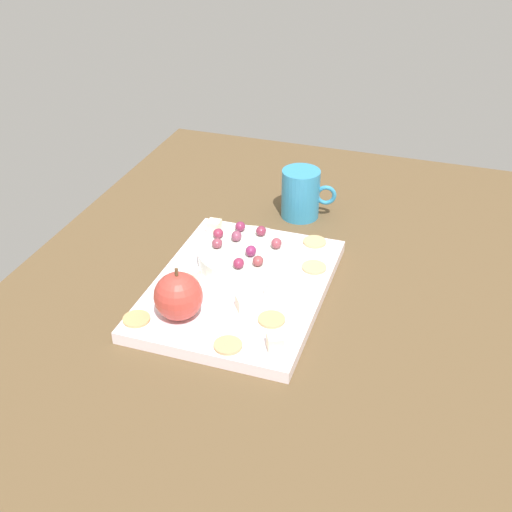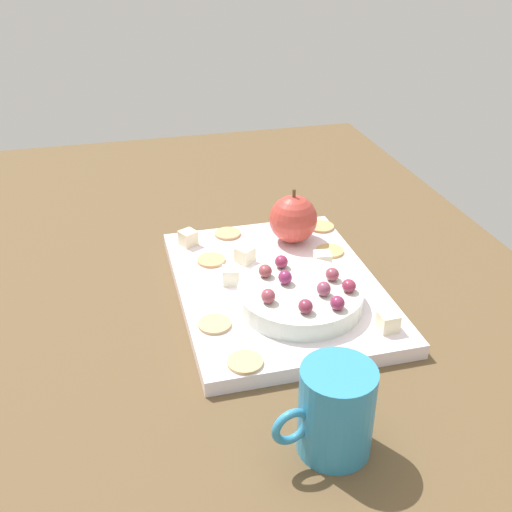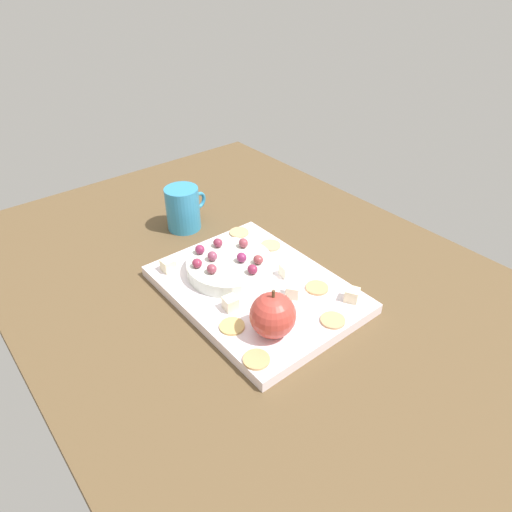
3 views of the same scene
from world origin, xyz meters
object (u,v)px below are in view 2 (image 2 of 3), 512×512
object	(u,v)px
cracker_3	(321,227)
grape_3	(285,277)
cheese_cube_1	(245,255)
grape_4	(281,262)
cheese_cube_0	(188,238)
grape_2	(268,296)
cracker_1	(245,362)
grape_0	(337,303)
cracker_0	(228,234)
cracker_5	(215,324)
grape_8	(332,274)
cup	(335,411)
grape_7	(264,271)
grape_1	(306,306)
grape_5	(349,286)
cheese_cube_4	(231,275)
grape_6	(324,289)
cracker_4	(211,260)
cheese_cube_3	(388,322)
cheese_cube_2	(323,260)
cracker_2	(330,251)
apple_whole	(293,219)
platter	(277,288)
serving_dish	(300,297)

from	to	relation	value
cracker_3	grape_3	world-z (taller)	grape_3
cheese_cube_1	grape_4	xyz separation A→B (cm)	(-6.89, -3.34, 2.22)
cheese_cube_0	grape_2	distance (cm)	22.67
cracker_1	grape_2	distance (cm)	9.49
grape_0	cracker_0	bearing A→B (deg)	16.04
cracker_5	grape_0	bearing A→B (deg)	-104.67
grape_3	grape_8	world-z (taller)	grape_3
grape_0	cup	size ratio (longest dim) A/B	0.18
cracker_5	grape_7	bearing A→B (deg)	-53.67
cracker_5	grape_4	bearing A→B (deg)	-55.20
cheese_cube_1	grape_1	world-z (taller)	grape_1
grape_1	grape_5	bearing A→B (deg)	-65.55
cheese_cube_4	grape_6	size ratio (longest dim) A/B	1.17
cheese_cube_1	grape_0	world-z (taller)	grape_0
cracker_0	cracker_5	world-z (taller)	same
cracker_1	cup	world-z (taller)	cup
cracker_4	grape_1	size ratio (longest dim) A/B	2.11
cheese_cube_1	grape_1	distance (cm)	18.05
grape_5	cup	size ratio (longest dim) A/B	0.18
cheese_cube_0	grape_6	size ratio (longest dim) A/B	1.17
cracker_4	grape_5	distance (cm)	21.71
cheese_cube_3	cracker_5	size ratio (longest dim) A/B	0.55
cheese_cube_1	grape_8	size ratio (longest dim) A/B	1.17
cracker_3	grape_6	size ratio (longest dim) A/B	2.11
cheese_cube_2	cracker_2	world-z (taller)	cheese_cube_2
cheese_cube_2	grape_2	bearing A→B (deg)	133.81
cracker_5	grape_6	bearing A→B (deg)	-91.69
cheese_cube_1	cracker_3	world-z (taller)	cheese_cube_1
cheese_cube_1	cheese_cube_2	world-z (taller)	same
grape_8	grape_0	bearing A→B (deg)	164.67
apple_whole	cheese_cube_0	size ratio (longest dim) A/B	3.23
platter	cheese_cube_4	world-z (taller)	cheese_cube_4
cheese_cube_3	grape_1	size ratio (longest dim) A/B	1.17
cracker_2	cracker_0	bearing A→B (deg)	55.66
cheese_cube_0	cracker_3	bearing A→B (deg)	-89.06
cheese_cube_1	cracker_3	distance (cm)	16.05
grape_3	cracker_3	bearing A→B (deg)	-32.15
grape_6	platter	bearing A→B (deg)	23.29
grape_4	grape_5	world-z (taller)	same
cup	cracker_0	bearing A→B (deg)	1.63
apple_whole	grape_4	distance (cm)	12.56
grape_1	cracker_2	bearing A→B (deg)	-29.19
grape_1	grape_8	distance (cm)	8.32
cheese_cube_0	grape_4	distance (cm)	17.57
apple_whole	cheese_cube_3	bearing A→B (deg)	-170.25
grape_0	grape_5	size ratio (longest dim) A/B	1.00
grape_5	grape_6	world-z (taller)	grape_6
serving_dish	cracker_5	bearing A→B (deg)	98.48
cracker_3	grape_8	bearing A→B (deg)	164.06
cheese_cube_0	grape_8	xyz separation A→B (cm)	(-18.63, -15.81, 2.20)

